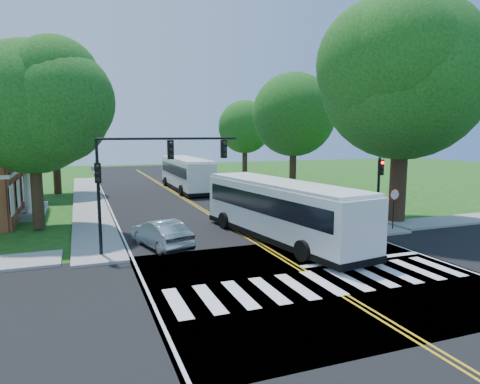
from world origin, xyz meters
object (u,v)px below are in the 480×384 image
bus_lead (280,209)px  suv (310,210)px  hatchback (161,234)px  signal_ne (379,183)px  bus_follow (186,173)px  dark_sedan (280,206)px  signal_nw (147,167)px

bus_lead → suv: size_ratio=2.62×
hatchback → suv: size_ratio=0.91×
hatchback → bus_lead: bearing=158.1°
signal_ne → bus_lead: size_ratio=0.33×
bus_lead → hatchback: bearing=-15.4°
bus_follow → suv: 19.17m
hatchback → dark_sedan: (10.18, 6.50, -0.17)m
signal_nw → signal_ne: 14.13m
bus_follow → hatchback: size_ratio=2.89×
bus_lead → dark_sedan: bus_lead is taller
signal_nw → hatchback: (0.73, 0.76, -3.62)m
signal_ne → suv: bearing=119.3°
bus_follow → dark_sedan: size_ratio=3.28×
signal_nw → hatchback: size_ratio=1.57×
suv → hatchback: bearing=29.0°
hatchback → dark_sedan: size_ratio=1.13×
suv → signal_ne: bearing=130.6°
signal_ne → bus_follow: 23.86m
signal_ne → bus_lead: 6.85m
bus_follow → dark_sedan: bearing=102.7°
hatchback → suv: bearing=-177.4°
bus_lead → bus_follow: size_ratio=1.00×
suv → dark_sedan: 3.11m
signal_ne → suv: signal_ne is taller
signal_ne → signal_nw: bearing=-180.0°
signal_nw → hatchback: bearing=46.1°
bus_follow → hatchback: (-6.77, -22.17, -1.04)m
dark_sedan → signal_nw: bearing=21.4°
bus_follow → signal_nw: bearing=72.3°
suv → bus_follow: bearing=-66.1°
signal_ne → dark_sedan: bearing=113.5°
hatchback → bus_follow: bearing=-122.1°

